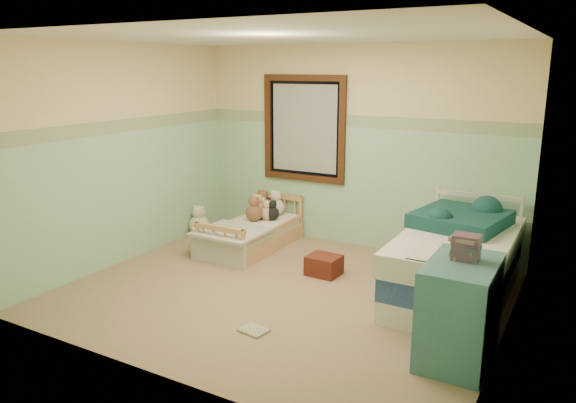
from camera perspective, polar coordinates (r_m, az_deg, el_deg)
The scene contains 32 objects.
floor at distance 5.67m, azimuth -0.56°, elevation -9.41°, with size 4.20×3.60×0.02m, color #7A614C.
ceiling at distance 5.22m, azimuth -0.62°, elevation 16.93°, with size 4.20×3.60×0.02m, color silver.
wall_back at distance 6.90m, azimuth 6.96°, elevation 5.57°, with size 4.20×0.04×2.50m, color beige.
wall_front at distance 3.89m, azimuth -14.00°, elevation -1.14°, with size 4.20×0.04×2.50m, color beige.
wall_left at distance 6.60m, azimuth -16.64°, elevation 4.72°, with size 0.04×3.60×2.50m, color beige.
wall_right at distance 4.64m, azimuth 22.46°, elevation 0.61°, with size 0.04×3.60×2.50m, color beige.
wainscot_mint at distance 6.97m, azimuth 6.80°, elevation 1.49°, with size 4.20×0.01×1.50m, color #97D0A7.
border_strip at distance 6.85m, azimuth 6.99°, elevation 8.25°, with size 4.20×0.01×0.15m, color #3D6D47.
window_frame at distance 7.13m, azimuth 1.65°, elevation 7.56°, with size 1.16×0.06×1.36m, color #36190E.
window_blinds at distance 7.14m, azimuth 1.69°, elevation 7.56°, with size 0.92×0.01×1.12m, color #BBBBB7.
toddler_bed_frame at distance 6.99m, azimuth -3.73°, elevation -3.99°, with size 0.71×1.43×0.18m, color #B88142.
toddler_mattress at distance 6.95m, azimuth -3.75°, elevation -2.80°, with size 0.65×1.36×0.12m, color white.
patchwork_quilt at distance 6.58m, azimuth -5.87°, elevation -3.13°, with size 0.77×0.71×0.03m, color #8199C3.
plush_bed_brown at distance 7.39m, azimuth -2.62°, elevation -0.42°, with size 0.22×0.22×0.22m, color brown.
plush_bed_white at distance 7.28m, azimuth -1.29°, elevation -0.58°, with size 0.23×0.23×0.23m, color silver.
plush_bed_tan at distance 7.18m, azimuth -3.22°, elevation -0.87°, with size 0.21×0.21×0.21m, color #D2B27C.
plush_bed_dark at distance 7.07m, azimuth -1.64°, elevation -1.23°, with size 0.18×0.18×0.18m, color black.
plush_floor_cream at distance 7.54m, azimuth -9.18°, elevation -2.45°, with size 0.28×0.28×0.28m, color beige.
plush_floor_tan at distance 6.81m, azimuth -9.38°, elevation -4.50°, with size 0.22×0.22×0.22m, color #D2B27C.
twin_bed_frame at distance 5.73m, azimuth 16.87°, elevation -8.48°, with size 0.95×1.91×0.22m, color silver.
twin_boxspring at distance 5.65m, azimuth 17.02°, elevation -6.41°, with size 0.95×1.91×0.22m, color navy.
twin_mattress at distance 5.58m, azimuth 17.18°, elevation -4.29°, with size 0.99×1.95×0.22m, color silver.
teal_blanket at distance 5.83m, azimuth 17.48°, elevation -1.72°, with size 0.81×0.86×0.14m, color #112D31.
dresser at distance 4.50m, azimuth 17.35°, elevation -10.79°, with size 0.50×0.80×0.80m, color #386A79.
book_stack at distance 4.39m, azimuth 17.99°, elevation -4.54°, with size 0.20×0.15×0.20m, color brown.
red_pillow at distance 6.08m, azimuth 3.74°, elevation -6.61°, with size 0.34×0.30×0.21m, color maroon.
floor_book at distance 4.89m, azimuth -3.58°, elevation -13.18°, with size 0.24×0.18×0.02m, color gold.
extra_plush_0 at distance 7.23m, azimuth -3.16°, elevation -0.99°, with size 0.16×0.16×0.16m, color black.
extra_plush_1 at distance 7.08m, azimuth -2.17°, elevation -1.23°, with size 0.18×0.18×0.18m, color #D2B27C.
extra_plush_2 at distance 7.05m, azimuth -3.67°, elevation -1.36°, with size 0.16×0.16×0.16m, color beige.
extra_plush_3 at distance 7.03m, azimuth -3.53°, elevation -1.16°, with size 0.22×0.22×0.22m, color brown.
extra_plush_4 at distance 7.32m, azimuth -2.68°, elevation -0.77°, with size 0.16×0.16×0.16m, color silver.
Camera 1 is at (2.61, -4.51, 2.23)m, focal length 34.30 mm.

